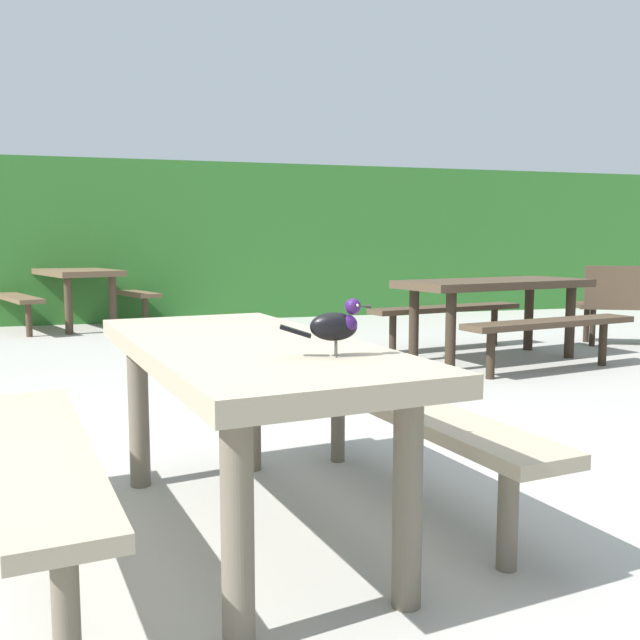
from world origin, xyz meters
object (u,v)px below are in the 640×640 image
Objects in this scene: bird_grackle at (337,324)px; picnic_table_mid_left at (72,283)px; picnic_table_mid_right at (494,300)px; picnic_table_foreground at (246,389)px.

bird_grackle reaches higher than picnic_table_mid_left.
bird_grackle reaches higher than picnic_table_mid_right.
picnic_table_mid_left is 5.35m from picnic_table_mid_right.
bird_grackle is at bearing -126.52° from picnic_table_mid_right.
picnic_table_foreground is at bearing 115.46° from bird_grackle.
picnic_table_foreground is 6.97m from picnic_table_mid_left.
picnic_table_mid_left is at bearing 98.98° from bird_grackle.
picnic_table_foreground and picnic_table_mid_right have the same top height.
picnic_table_mid_right is (2.70, 3.64, -0.29)m from bird_grackle.
bird_grackle reaches higher than picnic_table_foreground.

